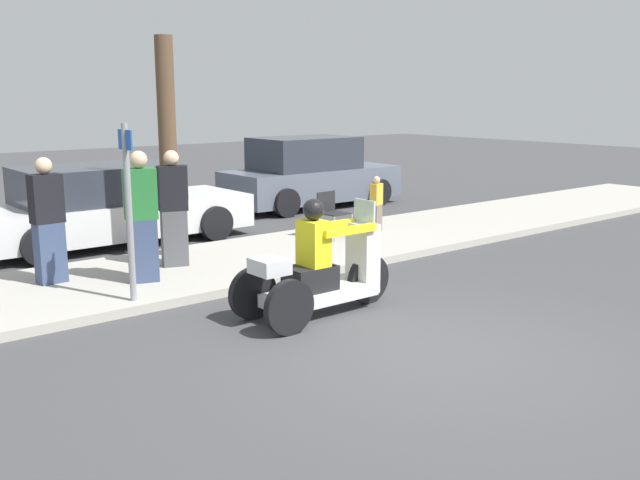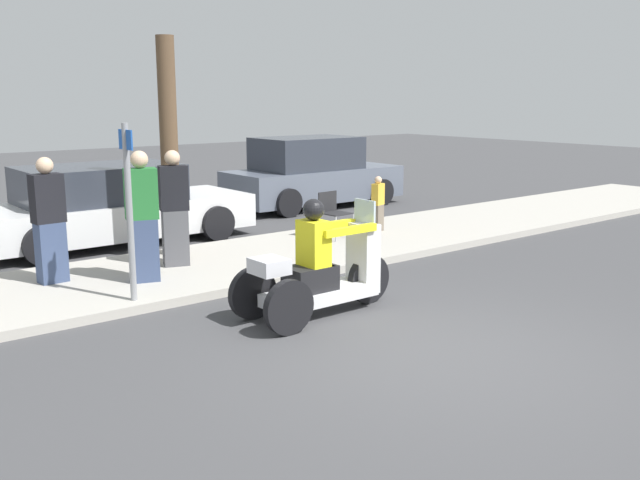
{
  "view_description": "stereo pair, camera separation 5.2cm",
  "coord_description": "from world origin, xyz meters",
  "px_view_note": "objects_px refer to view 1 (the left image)",
  "views": [
    {
      "loc": [
        -5.39,
        -4.7,
        2.65
      ],
      "look_at": [
        -0.11,
        1.83,
        0.93
      ],
      "focal_mm": 40.0,
      "sensor_mm": 36.0,
      "label": 1
    },
    {
      "loc": [
        -5.35,
        -4.73,
        2.65
      ],
      "look_at": [
        -0.11,
        1.83,
        0.93
      ],
      "focal_mm": 40.0,
      "sensor_mm": 36.0,
      "label": 2
    }
  ],
  "objects_px": {
    "motorcycle_trike": "(320,274)",
    "spectator_near_curb": "(376,205)",
    "street_sign": "(129,206)",
    "tree_trunk": "(168,148)",
    "spectator_by_tree": "(141,219)",
    "parked_car_lot_far": "(310,175)",
    "spectator_end_of_line": "(173,211)",
    "folding_chair_curbside": "(331,210)",
    "parked_car_lot_right": "(108,207)",
    "spectator_with_child": "(48,223)"
  },
  "relations": [
    {
      "from": "motorcycle_trike",
      "to": "spectator_with_child",
      "type": "bearing_deg",
      "value": 124.89
    },
    {
      "from": "spectator_with_child",
      "to": "parked_car_lot_far",
      "type": "height_order",
      "value": "spectator_with_child"
    },
    {
      "from": "spectator_end_of_line",
      "to": "parked_car_lot_far",
      "type": "distance_m",
      "value": 6.78
    },
    {
      "from": "spectator_by_tree",
      "to": "spectator_near_curb",
      "type": "bearing_deg",
      "value": 7.58
    },
    {
      "from": "spectator_with_child",
      "to": "street_sign",
      "type": "height_order",
      "value": "street_sign"
    },
    {
      "from": "spectator_by_tree",
      "to": "spectator_near_curb",
      "type": "height_order",
      "value": "spectator_by_tree"
    },
    {
      "from": "spectator_with_child",
      "to": "tree_trunk",
      "type": "distance_m",
      "value": 2.36
    },
    {
      "from": "parked_car_lot_far",
      "to": "street_sign",
      "type": "distance_m",
      "value": 8.64
    },
    {
      "from": "folding_chair_curbside",
      "to": "spectator_by_tree",
      "type": "bearing_deg",
      "value": -169.32
    },
    {
      "from": "spectator_by_tree",
      "to": "spectator_with_child",
      "type": "bearing_deg",
      "value": 144.21
    },
    {
      "from": "folding_chair_curbside",
      "to": "tree_trunk",
      "type": "bearing_deg",
      "value": 169.18
    },
    {
      "from": "motorcycle_trike",
      "to": "parked_car_lot_right",
      "type": "distance_m",
      "value": 5.68
    },
    {
      "from": "parked_car_lot_far",
      "to": "tree_trunk",
      "type": "distance_m",
      "value": 6.2
    },
    {
      "from": "spectator_with_child",
      "to": "spectator_by_tree",
      "type": "bearing_deg",
      "value": -35.79
    },
    {
      "from": "spectator_by_tree",
      "to": "motorcycle_trike",
      "type": "bearing_deg",
      "value": -63.98
    },
    {
      "from": "motorcycle_trike",
      "to": "spectator_near_curb",
      "type": "relative_size",
      "value": 2.09
    },
    {
      "from": "spectator_by_tree",
      "to": "parked_car_lot_far",
      "type": "xyz_separation_m",
      "value": [
        6.36,
        4.4,
        -0.21
      ]
    },
    {
      "from": "parked_car_lot_right",
      "to": "parked_car_lot_far",
      "type": "height_order",
      "value": "parked_car_lot_far"
    },
    {
      "from": "spectator_by_tree",
      "to": "parked_car_lot_right",
      "type": "bearing_deg",
      "value": 75.18
    },
    {
      "from": "motorcycle_trike",
      "to": "tree_trunk",
      "type": "height_order",
      "value": "tree_trunk"
    },
    {
      "from": "spectator_end_of_line",
      "to": "spectator_near_curb",
      "type": "bearing_deg",
      "value": 1.34
    },
    {
      "from": "spectator_near_curb",
      "to": "parked_car_lot_right",
      "type": "distance_m",
      "value": 4.9
    },
    {
      "from": "parked_car_lot_far",
      "to": "tree_trunk",
      "type": "relative_size",
      "value": 1.26
    },
    {
      "from": "motorcycle_trike",
      "to": "spectator_by_tree",
      "type": "height_order",
      "value": "spectator_by_tree"
    },
    {
      "from": "spectator_with_child",
      "to": "motorcycle_trike",
      "type": "bearing_deg",
      "value": -55.11
    },
    {
      "from": "spectator_with_child",
      "to": "spectator_end_of_line",
      "type": "height_order",
      "value": "spectator_end_of_line"
    },
    {
      "from": "spectator_by_tree",
      "to": "street_sign",
      "type": "bearing_deg",
      "value": -123.33
    },
    {
      "from": "tree_trunk",
      "to": "parked_car_lot_far",
      "type": "bearing_deg",
      "value": 30.56
    },
    {
      "from": "parked_car_lot_right",
      "to": "spectator_near_curb",
      "type": "bearing_deg",
      "value": -31.96
    },
    {
      "from": "spectator_by_tree",
      "to": "parked_car_lot_far",
      "type": "distance_m",
      "value": 7.74
    },
    {
      "from": "spectator_end_of_line",
      "to": "parked_car_lot_right",
      "type": "height_order",
      "value": "spectator_end_of_line"
    },
    {
      "from": "spectator_end_of_line",
      "to": "spectator_near_curb",
      "type": "xyz_separation_m",
      "value": [
        4.24,
        0.1,
        -0.33
      ]
    },
    {
      "from": "street_sign",
      "to": "folding_chair_curbside",
      "type": "bearing_deg",
      "value": 18.9
    },
    {
      "from": "spectator_end_of_line",
      "to": "tree_trunk",
      "type": "distance_m",
      "value": 1.18
    },
    {
      "from": "motorcycle_trike",
      "to": "spectator_by_tree",
      "type": "relative_size",
      "value": 1.21
    },
    {
      "from": "spectator_near_curb",
      "to": "parked_car_lot_far",
      "type": "distance_m",
      "value": 3.97
    },
    {
      "from": "tree_trunk",
      "to": "street_sign",
      "type": "xyz_separation_m",
      "value": [
        -1.62,
        -2.09,
        -0.51
      ]
    },
    {
      "from": "spectator_by_tree",
      "to": "spectator_end_of_line",
      "type": "relative_size",
      "value": 1.04
    },
    {
      "from": "motorcycle_trike",
      "to": "spectator_by_tree",
      "type": "bearing_deg",
      "value": 116.02
    },
    {
      "from": "spectator_near_curb",
      "to": "tree_trunk",
      "type": "bearing_deg",
      "value": 170.87
    },
    {
      "from": "parked_car_lot_far",
      "to": "tree_trunk",
      "type": "height_order",
      "value": "tree_trunk"
    },
    {
      "from": "spectator_with_child",
      "to": "parked_car_lot_right",
      "type": "distance_m",
      "value": 3.16
    },
    {
      "from": "street_sign",
      "to": "tree_trunk",
      "type": "bearing_deg",
      "value": 52.2
    },
    {
      "from": "spectator_end_of_line",
      "to": "street_sign",
      "type": "xyz_separation_m",
      "value": [
        -1.29,
        -1.36,
        0.36
      ]
    },
    {
      "from": "motorcycle_trike",
      "to": "spectator_end_of_line",
      "type": "relative_size",
      "value": 1.26
    },
    {
      "from": "parked_car_lot_far",
      "to": "street_sign",
      "type": "bearing_deg",
      "value": -142.95
    },
    {
      "from": "motorcycle_trike",
      "to": "parked_car_lot_far",
      "type": "bearing_deg",
      "value": 52.75
    },
    {
      "from": "spectator_end_of_line",
      "to": "folding_chair_curbside",
      "type": "xyz_separation_m",
      "value": [
        3.2,
        0.18,
        -0.33
      ]
    },
    {
      "from": "spectator_end_of_line",
      "to": "parked_car_lot_far",
      "type": "xyz_separation_m",
      "value": [
        5.59,
        3.84,
        -0.18
      ]
    },
    {
      "from": "spectator_with_child",
      "to": "folding_chair_curbside",
      "type": "xyz_separation_m",
      "value": [
        4.99,
        0.02,
        -0.32
      ]
    }
  ]
}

